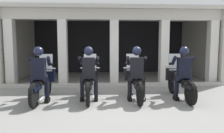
% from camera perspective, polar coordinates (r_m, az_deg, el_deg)
% --- Properties ---
extents(ground_plane, '(80.00, 80.00, 0.00)m').
position_cam_1_polar(ground_plane, '(9.11, -0.97, -4.43)').
color(ground_plane, gray).
extents(station_building, '(9.57, 4.64, 3.27)m').
position_cam_1_polar(station_building, '(10.92, -0.25, 8.09)').
color(station_building, black).
rests_on(station_building, ground).
extents(kerb_strip, '(9.07, 0.24, 0.12)m').
position_cam_1_polar(kerb_strip, '(8.25, 0.79, -5.06)').
color(kerb_strip, '#B7B5AD').
rests_on(kerb_strip, ground).
extents(motorcycle_far_left, '(0.62, 2.04, 1.35)m').
position_cam_1_polar(motorcycle_far_left, '(6.42, -18.74, -4.43)').
color(motorcycle_far_left, black).
rests_on(motorcycle_far_left, ground).
extents(police_officer_far_left, '(0.63, 0.61, 1.58)m').
position_cam_1_polar(police_officer_far_left, '(6.09, -19.58, -0.83)').
color(police_officer_far_left, black).
rests_on(police_officer_far_left, ground).
extents(motorcycle_center_left, '(0.62, 2.04, 1.35)m').
position_cam_1_polar(motorcycle_center_left, '(6.30, -6.25, -4.36)').
color(motorcycle_center_left, black).
rests_on(motorcycle_center_left, ground).
extents(police_officer_center_left, '(0.63, 0.61, 1.58)m').
position_cam_1_polar(police_officer_center_left, '(5.95, -6.45, -0.68)').
color(police_officer_center_left, black).
rests_on(police_officer_center_left, ground).
extents(motorcycle_center_right, '(0.62, 2.04, 1.35)m').
position_cam_1_polar(motorcycle_center_right, '(6.32, 6.35, -4.32)').
color(motorcycle_center_right, black).
rests_on(motorcycle_center_right, ground).
extents(police_officer_center_right, '(0.63, 0.61, 1.58)m').
position_cam_1_polar(police_officer_center_right, '(5.98, 6.84, -0.65)').
color(police_officer_center_right, black).
rests_on(police_officer_center_right, ground).
extents(motorcycle_far_right, '(0.62, 2.04, 1.35)m').
position_cam_1_polar(motorcycle_far_right, '(6.67, 18.19, -4.05)').
color(motorcycle_far_right, black).
rests_on(motorcycle_far_right, ground).
extents(police_officer_far_right, '(0.63, 0.61, 1.58)m').
position_cam_1_polar(police_officer_far_right, '(6.35, 19.24, -0.57)').
color(police_officer_far_right, black).
rests_on(police_officer_far_right, ground).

